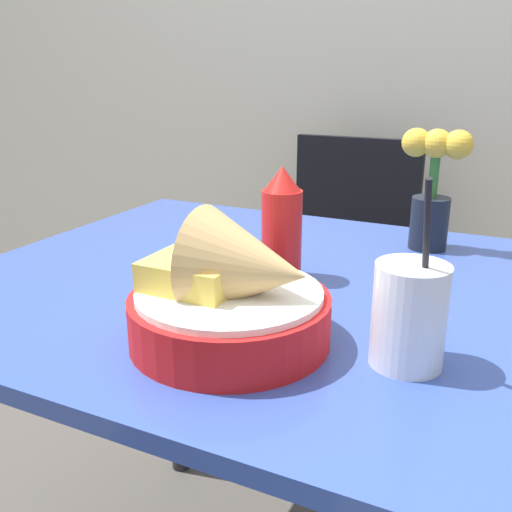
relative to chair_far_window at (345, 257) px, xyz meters
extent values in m
cube|color=#334C9E|center=(0.11, -0.88, 0.24)|extent=(0.93, 0.83, 0.02)
cylinder|color=black|center=(-0.30, -0.52, -0.15)|extent=(0.05, 0.05, 0.74)
cylinder|color=black|center=(0.51, -0.52, -0.15)|extent=(0.05, 0.05, 0.74)
cylinder|color=black|center=(-0.18, -0.28, -0.31)|extent=(0.03, 0.03, 0.42)
cylinder|color=black|center=(0.18, -0.28, -0.31)|extent=(0.03, 0.03, 0.42)
cylinder|color=black|center=(-0.18, 0.08, -0.31)|extent=(0.03, 0.03, 0.42)
cylinder|color=black|center=(0.18, 0.08, -0.31)|extent=(0.03, 0.03, 0.42)
cube|color=black|center=(0.00, -0.10, -0.09)|extent=(0.40, 0.40, 0.02)
cube|color=black|center=(0.00, 0.09, 0.14)|extent=(0.40, 0.03, 0.44)
cylinder|color=red|center=(0.18, -1.09, 0.28)|extent=(0.25, 0.25, 0.06)
cylinder|color=white|center=(0.18, -1.09, 0.31)|extent=(0.23, 0.23, 0.01)
cone|color=tan|center=(0.21, -1.09, 0.35)|extent=(0.14, 0.14, 0.14)
cube|color=#E5C14C|center=(0.14, -1.11, 0.33)|extent=(0.11, 0.09, 0.04)
cylinder|color=red|center=(0.15, -0.86, 0.32)|extent=(0.06, 0.06, 0.14)
cone|color=red|center=(0.15, -0.86, 0.41)|extent=(0.06, 0.06, 0.04)
cylinder|color=silver|center=(0.39, -1.06, 0.31)|extent=(0.08, 0.08, 0.12)
cylinder|color=black|center=(0.39, -1.06, 0.30)|extent=(0.08, 0.08, 0.10)
cylinder|color=black|center=(0.40, -1.06, 0.36)|extent=(0.01, 0.08, 0.22)
cylinder|color=black|center=(0.33, -0.60, 0.30)|extent=(0.07, 0.07, 0.10)
cylinder|color=#33722D|center=(0.33, -0.60, 0.39)|extent=(0.02, 0.02, 0.09)
sphere|color=gold|center=(0.33, -0.60, 0.44)|extent=(0.05, 0.05, 0.05)
sphere|color=gold|center=(0.30, -0.60, 0.44)|extent=(0.05, 0.05, 0.05)
sphere|color=gold|center=(0.37, -0.60, 0.44)|extent=(0.05, 0.05, 0.05)
camera|label=1|loc=(0.49, -1.65, 0.57)|focal=40.00mm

